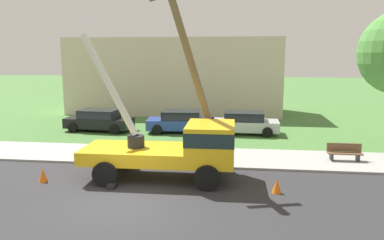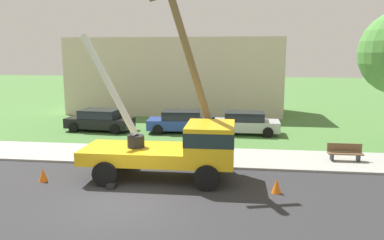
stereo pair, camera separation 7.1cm
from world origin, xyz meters
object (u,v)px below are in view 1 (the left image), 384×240
(parked_sedan_blue, at_px, (181,121))
(park_bench, at_px, (344,153))
(utility_truck, at_px, (179,146))
(leaning_utility_pole, at_px, (193,70))
(traffic_cone_behind, at_px, (43,175))
(parked_sedan_silver, at_px, (244,123))
(parked_sedan_black, at_px, (99,120))
(traffic_cone_ahead, at_px, (277,186))

(parked_sedan_blue, bearing_deg, park_bench, -34.15)
(utility_truck, distance_m, park_bench, 8.23)
(leaning_utility_pole, distance_m, parked_sedan_blue, 8.83)
(utility_truck, height_order, traffic_cone_behind, utility_truck)
(parked_sedan_silver, relative_size, park_bench, 2.77)
(parked_sedan_black, relative_size, parked_sedan_silver, 1.02)
(utility_truck, height_order, traffic_cone_ahead, utility_truck)
(parked_sedan_blue, relative_size, parked_sedan_silver, 1.02)
(parked_sedan_black, relative_size, parked_sedan_blue, 1.00)
(traffic_cone_behind, height_order, parked_sedan_blue, parked_sedan_blue)
(park_bench, bearing_deg, traffic_cone_behind, -161.13)
(parked_sedan_blue, bearing_deg, leaning_utility_pole, -77.40)
(utility_truck, xyz_separation_m, parked_sedan_silver, (2.77, 9.33, -0.70))
(parked_sedan_black, bearing_deg, park_bench, -21.94)
(utility_truck, relative_size, park_bench, 4.24)
(traffic_cone_ahead, xyz_separation_m, parked_sedan_black, (-10.72, 10.27, 0.43))
(parked_sedan_silver, bearing_deg, traffic_cone_ahead, -84.02)
(parked_sedan_blue, height_order, park_bench, parked_sedan_blue)
(parked_sedan_blue, distance_m, park_bench, 10.62)
(traffic_cone_behind, distance_m, parked_sedan_silver, 13.20)
(traffic_cone_behind, xyz_separation_m, park_bench, (12.85, 4.39, 0.18))
(parked_sedan_blue, bearing_deg, traffic_cone_ahead, -63.57)
(utility_truck, relative_size, parked_sedan_blue, 1.50)
(traffic_cone_ahead, bearing_deg, utility_truck, 163.59)
(parked_sedan_blue, height_order, parked_sedan_silver, same)
(utility_truck, xyz_separation_m, parked_sedan_black, (-6.85, 9.13, -0.70))
(parked_sedan_silver, xyz_separation_m, park_bench, (4.68, -5.96, -0.25))
(parked_sedan_black, bearing_deg, traffic_cone_ahead, -43.78)
(traffic_cone_behind, xyz_separation_m, parked_sedan_blue, (4.07, 10.35, 0.43))
(traffic_cone_ahead, height_order, parked_sedan_black, parked_sedan_black)
(parked_sedan_black, bearing_deg, parked_sedan_blue, 2.09)
(parked_sedan_silver, bearing_deg, parked_sedan_blue, 179.96)
(leaning_utility_pole, xyz_separation_m, traffic_cone_ahead, (3.46, -2.66, -4.16))
(parked_sedan_blue, bearing_deg, parked_sedan_silver, -0.04)
(utility_truck, bearing_deg, traffic_cone_behind, -169.30)
(traffic_cone_ahead, height_order, parked_sedan_blue, parked_sedan_blue)
(parked_sedan_silver, distance_m, park_bench, 7.58)
(traffic_cone_behind, bearing_deg, utility_truck, 10.70)
(leaning_utility_pole, xyz_separation_m, traffic_cone_behind, (-5.81, -2.54, -4.16))
(traffic_cone_ahead, bearing_deg, traffic_cone_behind, 179.28)
(utility_truck, xyz_separation_m, leaning_utility_pole, (0.40, 1.52, 3.03))
(traffic_cone_ahead, relative_size, parked_sedan_black, 0.12)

